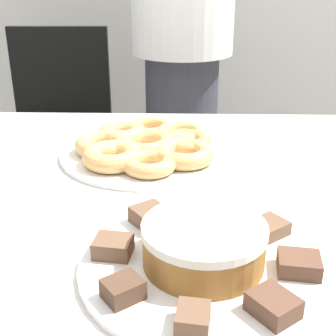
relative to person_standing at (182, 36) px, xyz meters
The scene contains 23 objects.
table 0.96m from the person_standing, 91.51° to the right, with size 1.93×0.97×0.75m.
person_standing is the anchor object (origin of this frame).
office_chair_left 0.67m from the person_standing, behind, with size 0.45×0.45×0.91m.
plate_cake 1.19m from the person_standing, 88.58° to the right, with size 0.34×0.34×0.01m.
plate_donuts 0.78m from the person_standing, 95.91° to the right, with size 0.38×0.38×0.01m.
frosted_cake 1.19m from the person_standing, 88.58° to the right, with size 0.17×0.17×0.06m.
lamington_0 1.09m from the person_standing, 92.54° to the right, with size 0.08×0.08×0.03m.
lamington_1 1.18m from the person_standing, 94.76° to the right, with size 0.06×0.05×0.02m.
lamington_2 1.27m from the person_standing, 93.27° to the right, with size 0.06×0.06×0.03m.
lamington_3 1.32m from the person_standing, 89.46° to the right, with size 0.04×0.05×0.02m.
lamington_4 1.29m from the person_standing, 85.25° to the right, with size 0.07×0.07×0.03m.
lamington_5 1.22m from the person_standing, 82.60° to the right, with size 0.06×0.05×0.02m.
lamington_6 1.12m from the person_standing, 83.25° to the right, with size 0.07×0.07×0.02m.
lamington_7 1.07m from the person_standing, 87.48° to the right, with size 0.05×0.06×0.02m.
donut_0 0.78m from the person_standing, 95.91° to the right, with size 0.13×0.13×0.03m.
donut_1 0.81m from the person_standing, 102.51° to the right, with size 0.12×0.12×0.04m.
donut_2 0.87m from the person_standing, 99.49° to the right, with size 0.12×0.12×0.04m.
donut_3 0.88m from the person_standing, 94.23° to the right, with size 0.11×0.11×0.03m.
donut_4 0.83m from the person_standing, 89.64° to the right, with size 0.13×0.13×0.04m.
donut_5 0.76m from the person_standing, 89.31° to the right, with size 0.12×0.12×0.03m.
donut_6 0.70m from the person_standing, 90.19° to the right, with size 0.12×0.12×0.03m.
donut_7 0.67m from the person_standing, 96.85° to the right, with size 0.11×0.11×0.03m.
donut_8 0.73m from the person_standing, 101.00° to the right, with size 0.11×0.11×0.04m.
Camera 1 is at (0.02, -0.79, 1.13)m, focal length 50.00 mm.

